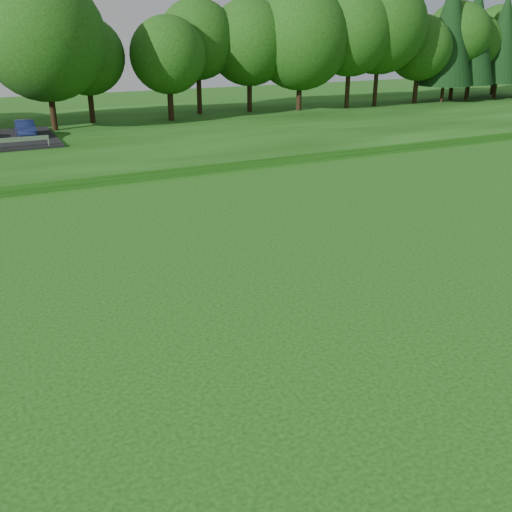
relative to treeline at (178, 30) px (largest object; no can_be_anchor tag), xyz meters
name	(u,v)px	position (x,y,z in m)	size (l,w,h in m)	color
berm	(198,128)	(0.00, -4.00, -7.80)	(130.00, 30.00, 0.60)	#17440D
walking_path	(276,163)	(0.00, -18.00, -8.08)	(130.00, 1.60, 0.04)	gray
treeline	(178,30)	(0.00, 0.00, 0.00)	(104.00, 7.00, 15.00)	#163E0E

